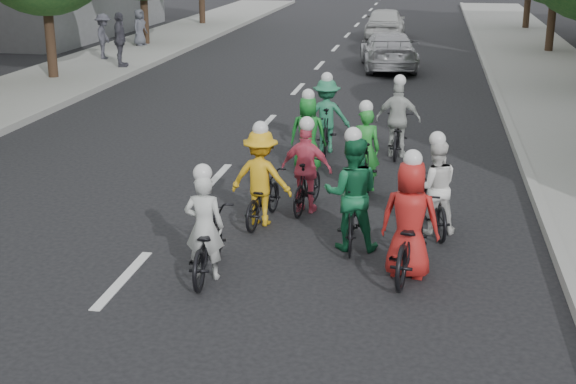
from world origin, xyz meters
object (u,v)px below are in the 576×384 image
(spectator_0, at_px, (104,36))
(cyclist_5, at_px, (365,158))
(cyclist_0, at_px, (206,239))
(spectator_2, at_px, (140,27))
(cyclist_4, at_px, (409,232))
(spectator_1, at_px, (120,40))
(cyclist_3, at_px, (307,177))
(cyclist_9, at_px, (308,139))
(cyclist_7, at_px, (327,121))
(cyclist_6, at_px, (434,196))
(cyclist_2, at_px, (262,186))
(cyclist_1, at_px, (352,202))
(cyclist_8, at_px, (398,128))
(follow_car_trail, at_px, (385,23))
(follow_car_lead, at_px, (389,51))

(spectator_0, bearing_deg, cyclist_5, -152.47)
(cyclist_0, xyz_separation_m, spectator_2, (-9.31, 22.95, 0.38))
(cyclist_4, relative_size, spectator_1, 1.05)
(cyclist_3, relative_size, cyclist_9, 0.96)
(cyclist_0, bearing_deg, cyclist_7, -99.41)
(cyclist_9, bearing_deg, cyclist_6, 127.85)
(spectator_0, bearing_deg, cyclist_3, -157.24)
(cyclist_9, bearing_deg, cyclist_2, 85.90)
(cyclist_3, relative_size, spectator_0, 0.99)
(cyclist_7, height_order, spectator_0, spectator_0)
(cyclist_2, height_order, spectator_1, spectator_1)
(cyclist_1, xyz_separation_m, cyclist_2, (-1.57, 0.83, -0.08))
(cyclist_5, relative_size, cyclist_9, 0.98)
(cyclist_5, xyz_separation_m, cyclist_8, (0.50, 2.55, 0.02))
(cyclist_2, height_order, follow_car_trail, cyclist_2)
(cyclist_3, height_order, cyclist_9, cyclist_3)
(cyclist_5, bearing_deg, cyclist_9, -53.96)
(cyclist_5, height_order, cyclist_9, cyclist_5)
(cyclist_4, xyz_separation_m, cyclist_6, (0.34, 1.84, -0.05))
(cyclist_0, relative_size, follow_car_lead, 0.38)
(cyclist_0, relative_size, cyclist_4, 0.89)
(cyclist_0, xyz_separation_m, follow_car_trail, (0.78, 28.38, 0.20))
(spectator_2, bearing_deg, spectator_1, -149.30)
(cyclist_1, relative_size, follow_car_trail, 0.43)
(cyclist_8, distance_m, follow_car_lead, 12.21)
(cyclist_2, relative_size, cyclist_4, 0.87)
(cyclist_1, bearing_deg, cyclist_5, -92.89)
(cyclist_4, height_order, spectator_2, cyclist_4)
(cyclist_2, relative_size, cyclist_5, 1.02)
(cyclist_7, bearing_deg, cyclist_1, 96.47)
(cyclist_4, height_order, cyclist_7, cyclist_4)
(spectator_1, bearing_deg, cyclist_2, -164.30)
(cyclist_2, xyz_separation_m, cyclist_7, (0.45, 4.88, 0.04))
(cyclist_7, distance_m, spectator_1, 13.25)
(cyclist_2, height_order, cyclist_3, cyclist_2)
(follow_car_lead, bearing_deg, cyclist_3, 80.48)
(cyclist_9, relative_size, spectator_0, 1.03)
(cyclist_3, xyz_separation_m, spectator_0, (-10.20, 15.89, 0.38))
(cyclist_3, relative_size, cyclist_6, 0.94)
(cyclist_3, distance_m, cyclist_8, 4.22)
(cyclist_1, relative_size, cyclist_4, 0.94)
(cyclist_0, relative_size, cyclist_2, 1.02)
(cyclist_6, relative_size, follow_car_lead, 0.39)
(cyclist_2, relative_size, spectator_1, 0.91)
(cyclist_8, xyz_separation_m, cyclist_9, (-1.75, -1.34, 0.01))
(cyclist_1, height_order, cyclist_4, cyclist_1)
(cyclist_1, height_order, spectator_0, cyclist_1)
(cyclist_9, xyz_separation_m, spectator_2, (-9.88, 17.28, 0.29))
(cyclist_9, distance_m, spectator_2, 19.91)
(cyclist_5, xyz_separation_m, follow_car_lead, (-0.38, 14.72, 0.08))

